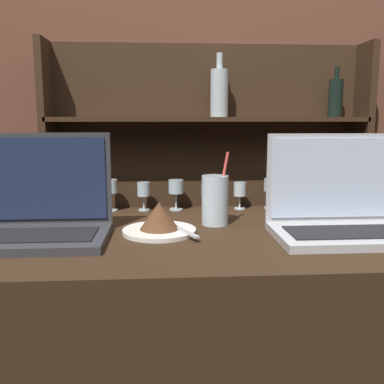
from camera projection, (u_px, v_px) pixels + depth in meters
The scene contains 6 objects.
back_wall at pixel (194, 118), 2.01m from camera, with size 7.00×0.06×2.70m.
back_shelf at pixel (208, 219), 2.02m from camera, with size 1.44×0.18×1.68m.
laptop_near at pixel (37, 215), 0.97m from camera, with size 0.32×0.21×0.24m.
laptop_far at pixel (344, 212), 0.99m from camera, with size 0.34×0.21×0.23m.
cake_plate at pixel (159, 221), 1.01m from camera, with size 0.18×0.18×0.07m.
water_glass at pixel (215, 200), 1.09m from camera, with size 0.07×0.07×0.19m.
Camera 1 is at (-0.15, -0.69, 1.35)m, focal length 40.00 mm.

